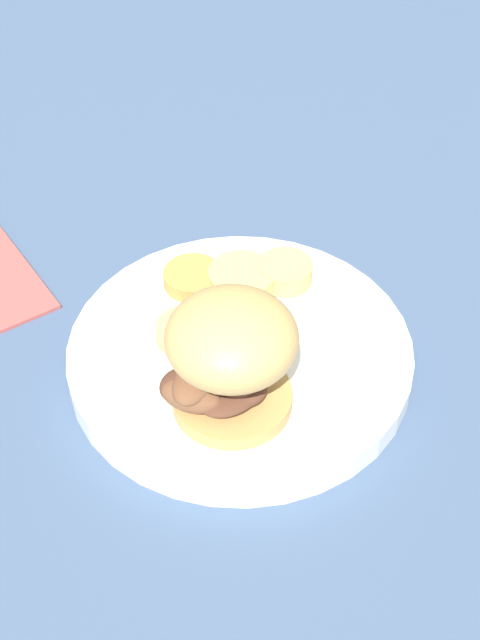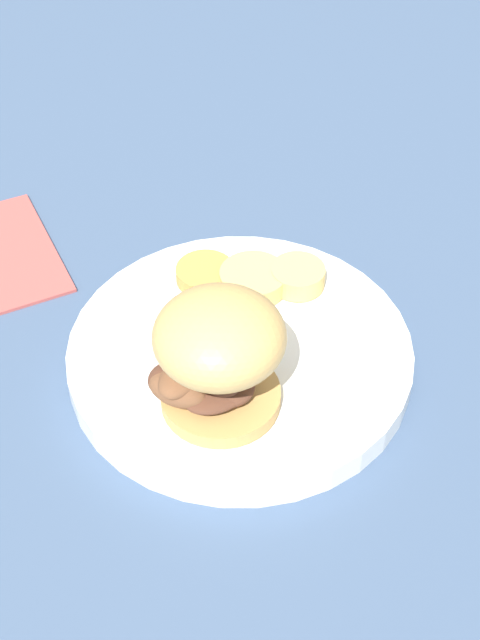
% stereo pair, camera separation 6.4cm
% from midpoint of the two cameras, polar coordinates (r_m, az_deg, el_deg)
% --- Properties ---
extents(ground_plane, '(4.00, 4.00, 0.00)m').
position_cam_midpoint_polar(ground_plane, '(0.68, 2.72, -3.02)').
color(ground_plane, '#3D5170').
extents(dinner_plate, '(0.26, 0.26, 0.02)m').
position_cam_midpoint_polar(dinner_plate, '(0.67, 2.75, -2.29)').
color(dinner_plate, white).
rests_on(dinner_plate, ground_plane).
extents(sandwich, '(0.10, 0.10, 0.09)m').
position_cam_midpoint_polar(sandwich, '(0.59, 1.53, -2.41)').
color(sandwich, tan).
rests_on(sandwich, dinner_plate).
extents(potato_round_0, '(0.05, 0.05, 0.01)m').
position_cam_midpoint_polar(potato_round_0, '(0.66, -0.54, -0.56)').
color(potato_round_0, '#DBB766').
rests_on(potato_round_0, dinner_plate).
extents(potato_round_1, '(0.05, 0.05, 0.01)m').
position_cam_midpoint_polar(potato_round_1, '(0.71, 0.36, 2.85)').
color(potato_round_1, '#BC8942').
rests_on(potato_round_1, dinner_plate).
extents(potato_round_2, '(0.04, 0.04, 0.02)m').
position_cam_midpoint_polar(potato_round_2, '(0.70, 6.33, 2.68)').
color(potato_round_2, '#DBB766').
rests_on(potato_round_2, dinner_plate).
extents(potato_round_3, '(0.05, 0.05, 0.02)m').
position_cam_midpoint_polar(potato_round_3, '(0.70, 3.48, 2.47)').
color(potato_round_3, '#DBB766').
rests_on(potato_round_3, dinner_plate).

